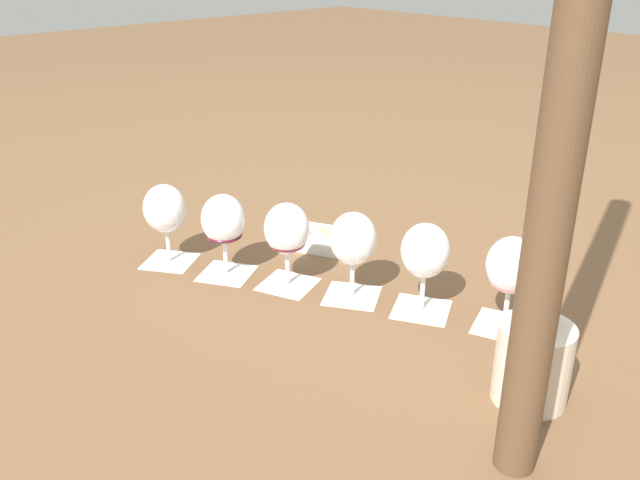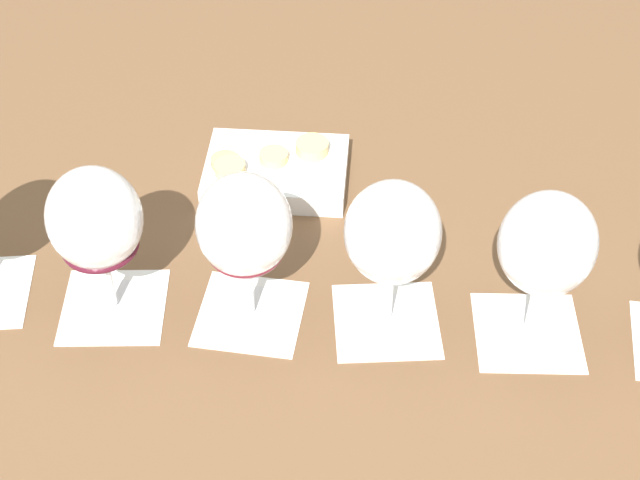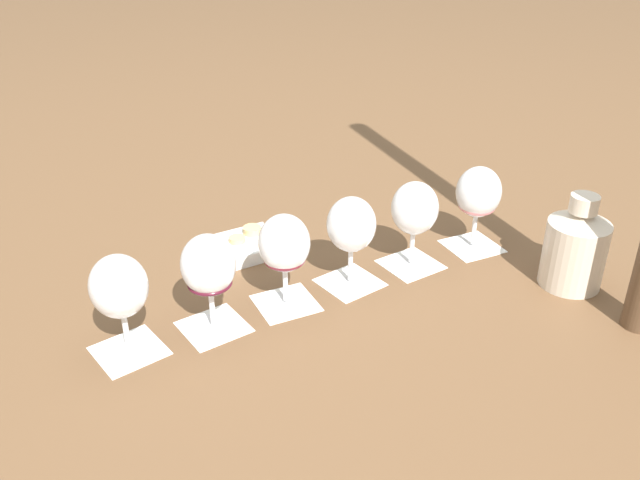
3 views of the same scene
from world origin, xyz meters
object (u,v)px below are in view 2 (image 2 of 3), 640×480
Objects in this scene: wine_glass_3 at (244,232)px; snack_dish at (275,170)px; wine_glass_1 at (546,251)px; wine_glass_2 at (392,239)px; wine_glass_4 at (96,224)px.

snack_dish is at bearing -64.73° from wine_glass_3.
wine_glass_3 reaches higher than snack_dish.
wine_glass_1 and wine_glass_2 have the same top height.
wine_glass_1 is at bearing -154.70° from wine_glass_3.
wine_glass_1 and wine_glass_3 have the same top height.
wine_glass_3 is (0.11, 0.06, -0.00)m from wine_glass_2.
wine_glass_4 is at bearing 26.44° from wine_glass_2.
snack_dish is at bearing -11.51° from wine_glass_1.
wine_glass_1 reaches higher than snack_dish.
wine_glass_1 is at bearing -155.65° from wine_glass_2.
wine_glass_3 and wine_glass_4 have the same top height.
wine_glass_4 is at bearing 25.74° from wine_glass_1.
wine_glass_4 is at bearing 26.61° from wine_glass_3.
snack_dish is (0.19, -0.12, -0.09)m from wine_glass_2.
wine_glass_1 is 0.33m from snack_dish.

